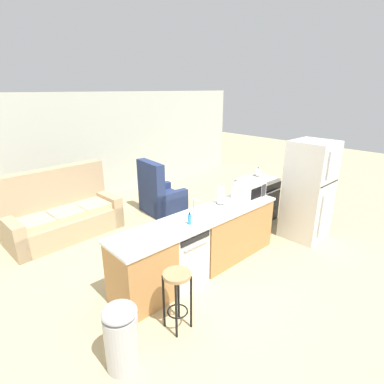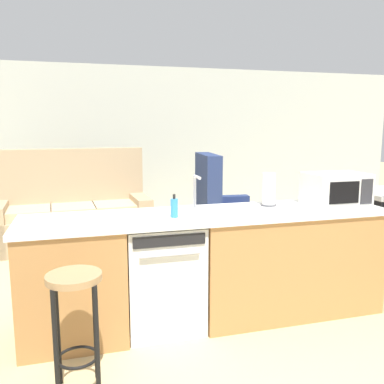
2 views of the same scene
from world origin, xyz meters
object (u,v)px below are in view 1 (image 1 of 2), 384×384
(soap_bottle, at_px, (190,219))
(dishwasher, at_px, (181,254))
(refrigerator, at_px, (309,191))
(kettle, at_px, (258,172))
(bar_stool, at_px, (177,289))
(microwave, at_px, (249,190))
(paper_towel_roll, at_px, (221,196))
(trash_bin, at_px, (122,336))
(stove_range, at_px, (257,199))
(armchair, at_px, (159,197))
(couch, at_px, (62,215))

(soap_bottle, bearing_deg, dishwasher, 133.78)
(refrigerator, relative_size, kettle, 8.89)
(bar_stool, bearing_deg, microwave, 17.14)
(paper_towel_roll, xyz_separation_m, kettle, (1.80, 0.54, -0.05))
(microwave, xyz_separation_m, bar_stool, (-2.19, -0.67, -0.50))
(dishwasher, relative_size, trash_bin, 1.14)
(microwave, xyz_separation_m, paper_towel_roll, (-0.57, 0.14, -0.00))
(stove_range, relative_size, armchair, 0.75)
(soap_bottle, bearing_deg, trash_bin, -157.23)
(stove_range, distance_m, armchair, 2.15)
(couch, bearing_deg, dishwasher, -75.14)
(bar_stool, bearing_deg, couch, 90.93)
(dishwasher, xyz_separation_m, bar_stool, (-0.65, -0.68, 0.11))
(refrigerator, bearing_deg, microwave, 152.71)
(refrigerator, distance_m, microwave, 1.20)
(bar_stool, height_order, armchair, armchair)
(dishwasher, relative_size, kettle, 4.10)
(dishwasher, height_order, paper_towel_roll, paper_towel_roll)
(microwave, bearing_deg, dishwasher, 179.95)
(dishwasher, distance_m, armchair, 2.61)
(dishwasher, relative_size, couch, 0.41)
(stove_range, distance_m, kettle, 0.58)
(dishwasher, distance_m, bar_stool, 0.94)
(microwave, xyz_separation_m, kettle, (1.23, 0.68, -0.05))
(kettle, bearing_deg, refrigerator, -97.83)
(paper_towel_roll, distance_m, kettle, 1.88)
(refrigerator, relative_size, bar_stool, 2.46)
(armchair, bearing_deg, stove_range, -53.04)
(stove_range, xyz_separation_m, couch, (-3.30, 2.10, -0.06))
(paper_towel_roll, height_order, kettle, paper_towel_roll)
(paper_towel_roll, bearing_deg, kettle, 16.75)
(trash_bin, xyz_separation_m, couch, (0.69, 3.36, 0.02))
(dishwasher, height_order, microwave, microwave)
(dishwasher, distance_m, refrigerator, 2.70)
(kettle, bearing_deg, dishwasher, -166.22)
(stove_range, relative_size, refrigerator, 0.49)
(stove_range, xyz_separation_m, trash_bin, (-4.00, -1.26, -0.07))
(microwave, bearing_deg, couch, 130.18)
(paper_towel_roll, xyz_separation_m, trash_bin, (-2.37, -0.84, -0.66))
(microwave, distance_m, couch, 3.53)
(refrigerator, height_order, soap_bottle, refrigerator)
(stove_range, distance_m, paper_towel_roll, 1.78)
(stove_range, bearing_deg, couch, 147.51)
(dishwasher, xyz_separation_m, couch, (-0.70, 2.65, -0.03))
(dishwasher, xyz_separation_m, stove_range, (2.60, 0.55, 0.03))
(dishwasher, xyz_separation_m, soap_bottle, (0.08, -0.09, 0.55))
(refrigerator, xyz_separation_m, paper_towel_roll, (-1.63, 0.69, 0.13))
(microwave, relative_size, kettle, 2.44)
(soap_bottle, height_order, kettle, kettle)
(refrigerator, distance_m, trash_bin, 4.03)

